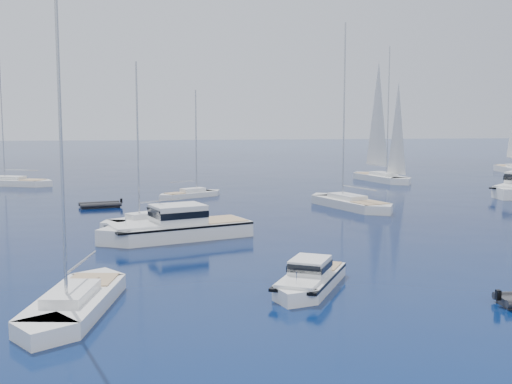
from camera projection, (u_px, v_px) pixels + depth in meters
The scene contains 11 objects.
ground at pixel (376, 293), 30.53m from camera, with size 400.00×400.00×0.00m, color navy.
motor_cruiser_near at pixel (309, 289), 31.28m from camera, with size 2.26×7.39×1.94m, color white, non-canonical shape.
motor_cruiser_centre at pixel (175, 239), 44.11m from camera, with size 3.54×11.57×3.04m, color silver, non-canonical shape.
sailboat_fore at pixel (75, 310), 27.85m from camera, with size 2.76×10.62×15.61m, color white, non-canonical shape.
sailboat_mid_r at pixel (350, 208), 59.12m from camera, with size 3.12×11.99×17.63m, color silver, non-canonical shape.
sailboat_mid_l at pixel (149, 224), 49.97m from camera, with size 2.31×8.87×13.04m, color silver, non-canonical shape.
sailboat_centre at pixel (190, 197), 66.80m from camera, with size 2.05×7.88×11.59m, color white, non-canonical shape.
sailboat_sails_r at pixel (381, 181), 83.17m from camera, with size 3.16×12.17×17.89m, color white, non-canonical shape.
sailboat_far_l at pixel (13, 185), 77.94m from camera, with size 2.92×11.24×16.52m, color white, non-canonical shape.
tender_yellow at pixel (188, 218), 52.91m from camera, with size 1.77×3.13×0.95m, color #CEC80C, non-canonical shape.
tender_grey_far at pixel (100, 207), 59.32m from camera, with size 2.14×3.95×0.95m, color black, non-canonical shape.
Camera 1 is at (-9.76, -28.67, 8.47)m, focal length 44.64 mm.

